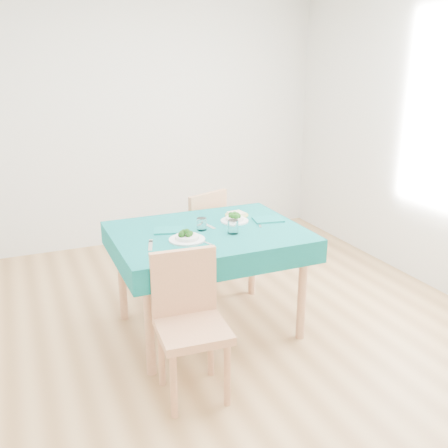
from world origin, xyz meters
name	(u,v)px	position (x,y,z in m)	size (l,w,h in m)	color
room_shell	(224,149)	(0.00, 0.00, 1.35)	(4.02, 4.52, 2.73)	olive
table	(209,280)	(-0.05, 0.17, 0.38)	(1.30, 0.98, 0.76)	#085C5B
chair_near	(192,321)	(-0.42, -0.51, 0.49)	(0.39, 0.43, 0.97)	tan
chair_far	(194,229)	(0.14, 0.97, 0.50)	(0.40, 0.43, 0.99)	tan
bowl_near	(187,235)	(-0.25, 0.04, 0.79)	(0.24, 0.24, 0.07)	white
bowl_far	(235,218)	(0.21, 0.28, 0.79)	(0.20, 0.20, 0.06)	white
fork_near	(150,246)	(-0.49, 0.03, 0.76)	(0.02, 0.19, 0.00)	silver
knife_near	(200,240)	(-0.17, 0.00, 0.76)	(0.02, 0.23, 0.00)	silver
fork_far	(207,225)	(-0.01, 0.28, 0.76)	(0.03, 0.20, 0.00)	silver
knife_far	(259,223)	(0.35, 0.17, 0.76)	(0.02, 0.20, 0.00)	silver
napkin_near	(169,230)	(-0.30, 0.26, 0.76)	(0.21, 0.15, 0.01)	#0C6664
napkin_far	(268,220)	(0.44, 0.21, 0.76)	(0.21, 0.15, 0.01)	#0C6664
tumbler_center	(202,224)	(-0.08, 0.19, 0.80)	(0.07, 0.07, 0.09)	white
tumbler_side	(233,227)	(0.09, 0.04, 0.80)	(0.07, 0.07, 0.09)	white
side_plate	(237,215)	(0.28, 0.41, 0.76)	(0.18, 0.18, 0.01)	#B0BD5C
bread_slice	(237,213)	(0.28, 0.41, 0.78)	(0.11, 0.11, 0.02)	beige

